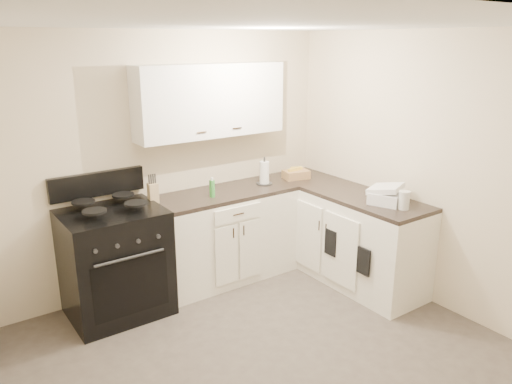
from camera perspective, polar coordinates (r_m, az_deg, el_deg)
floor at (r=4.09m, az=2.45°, el=-18.95°), size 3.60×3.60×0.00m
ceiling at (r=3.32m, az=3.01°, el=18.66°), size 3.60×3.60×0.00m
wall_back at (r=5.00m, az=-10.10°, el=3.37°), size 3.60×0.00×3.60m
wall_right at (r=4.79m, az=19.96°, el=2.02°), size 0.00×3.60×3.60m
base_cabinets_back at (r=5.18m, az=-3.95°, el=-5.22°), size 1.55×0.60×0.90m
base_cabinets_right at (r=5.33m, az=9.74°, el=-4.79°), size 0.60×1.90×0.90m
countertop_back at (r=5.02m, az=-4.05°, el=-0.25°), size 1.55×0.60×0.04m
countertop_right at (r=5.17m, az=10.00°, el=0.05°), size 0.60×1.90×0.04m
upper_cabinets at (r=4.96m, az=-5.19°, el=10.39°), size 1.55×0.30×0.70m
stove at (r=4.71m, az=-15.81°, el=-8.04°), size 0.86×0.74×1.04m
knife_block at (r=4.74m, az=-11.69°, el=-0.16°), size 0.09×0.08×0.19m
paper_towel at (r=5.26m, az=0.96°, el=2.20°), size 0.11×0.11×0.24m
soap_bottle at (r=4.85m, az=-5.03°, el=0.38°), size 0.06×0.06×0.17m
wicker_basket at (r=5.51m, az=4.60°, el=2.01°), size 0.30×0.24×0.09m
countertop_grill at (r=4.82m, az=14.71°, el=-0.58°), size 0.38×0.37×0.11m
glass_jar at (r=4.67m, az=16.55°, el=-0.90°), size 0.13×0.13×0.17m
oven_mitt_near at (r=4.72m, az=12.19°, el=-7.76°), size 0.02×0.15×0.26m
oven_mitt_far at (r=4.98m, az=8.54°, el=-5.74°), size 0.02×0.15×0.26m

